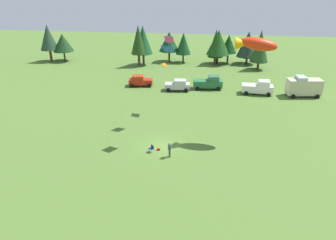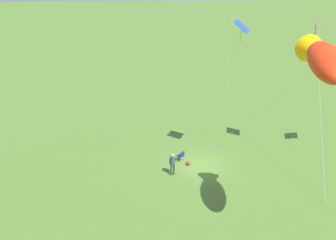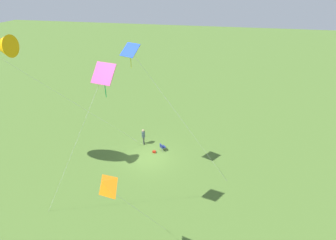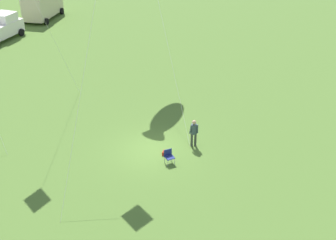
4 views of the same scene
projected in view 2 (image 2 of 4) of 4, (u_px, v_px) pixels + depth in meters
The scene contains 7 objects.
ground_plane at pixel (199, 166), 36.13m from camera, with size 160.00×160.00×0.00m, color #4E702C.
person_kite_flyer at pixel (173, 163), 34.48m from camera, with size 0.46×0.52×1.74m.
folding_chair at pixel (181, 155), 36.71m from camera, with size 0.68×0.68×0.82m.
backpack_on_grass at pixel (188, 164), 36.23m from camera, with size 0.32×0.22×0.22m, color #A12411.
kite_large_fish at pixel (323, 59), 22.80m from camera, with size 11.39×7.67×12.21m.
kite_diamond_rainbow at pixel (316, 27), 32.25m from camera, with size 6.36×0.99×11.41m.
kite_diamond_blue at pixel (241, 30), 31.91m from camera, with size 8.34×1.42×11.25m.
Camera 2 is at (31.66, -3.96, 17.50)m, focal length 50.00 mm.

